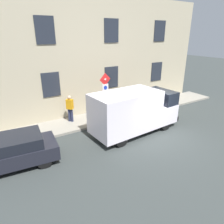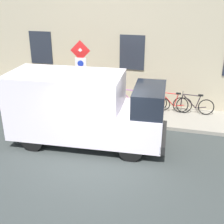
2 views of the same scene
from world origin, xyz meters
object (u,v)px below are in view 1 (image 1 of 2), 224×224
at_px(sign_post_stacked, 105,92).
at_px(delivery_van, 134,111).
at_px(bicycle_red, 136,101).
at_px(bicycle_blue, 126,103).
at_px(pedestrian, 70,108).
at_px(parked_hatchback, 10,151).
at_px(bicycle_black, 145,99).
at_px(bicycle_purple, 116,105).

xyz_separation_m(sign_post_stacked, delivery_van, (-1.91, -0.77, -0.73)).
distance_m(bicycle_red, bicycle_blue, 0.90).
distance_m(sign_post_stacked, pedestrian, 2.44).
xyz_separation_m(parked_hatchback, bicycle_red, (3.19, -9.25, -0.22)).
relative_size(bicycle_black, bicycle_blue, 1.00).
relative_size(sign_post_stacked, parked_hatchback, 0.72).
bearing_deg(pedestrian, parked_hatchback, 177.37).
xyz_separation_m(bicycle_red, pedestrian, (-0.24, 5.41, 0.56)).
relative_size(delivery_van, bicycle_red, 3.18).
distance_m(sign_post_stacked, bicycle_black, 4.91).
xyz_separation_m(sign_post_stacked, bicycle_red, (1.43, -3.53, -1.55)).
distance_m(bicycle_blue, pedestrian, 4.55).
xyz_separation_m(sign_post_stacked, parked_hatchback, (-1.76, 5.73, -1.33)).
distance_m(parked_hatchback, pedestrian, 4.85).
height_order(parked_hatchback, pedestrian, pedestrian).
relative_size(bicycle_red, pedestrian, 0.99).
relative_size(parked_hatchback, bicycle_blue, 2.41).
relative_size(delivery_van, bicycle_black, 3.18).
height_order(sign_post_stacked, parked_hatchback, sign_post_stacked).
bearing_deg(parked_hatchback, bicycle_purple, -151.68).
bearing_deg(bicycle_blue, bicycle_black, -172.99).
bearing_deg(parked_hatchback, delivery_van, -176.18).
distance_m(parked_hatchback, bicycle_red, 9.79).
relative_size(bicycle_blue, bicycle_purple, 1.00).
distance_m(parked_hatchback, bicycle_blue, 8.94).
bearing_deg(delivery_van, sign_post_stacked, 108.28).
distance_m(sign_post_stacked, parked_hatchback, 6.14).
bearing_deg(bicycle_red, sign_post_stacked, 22.14).
bearing_deg(pedestrian, bicycle_red, -37.57).
height_order(bicycle_purple, pedestrian, pedestrian).
height_order(bicycle_black, bicycle_blue, same).
relative_size(sign_post_stacked, delivery_van, 0.55).
relative_size(delivery_van, bicycle_blue, 3.17).
bearing_deg(delivery_van, pedestrian, 126.97).
bearing_deg(bicycle_black, bicycle_purple, -1.20).
height_order(sign_post_stacked, bicycle_red, sign_post_stacked).
distance_m(bicycle_blue, bicycle_purple, 0.90).
bearing_deg(bicycle_blue, pedestrian, 10.12).
xyz_separation_m(sign_post_stacked, bicycle_black, (1.43, -4.43, -1.55)).
height_order(delivery_van, pedestrian, delivery_van).
xyz_separation_m(delivery_van, bicycle_black, (3.34, -3.67, -0.82)).
bearing_deg(parked_hatchback, bicycle_red, -155.84).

